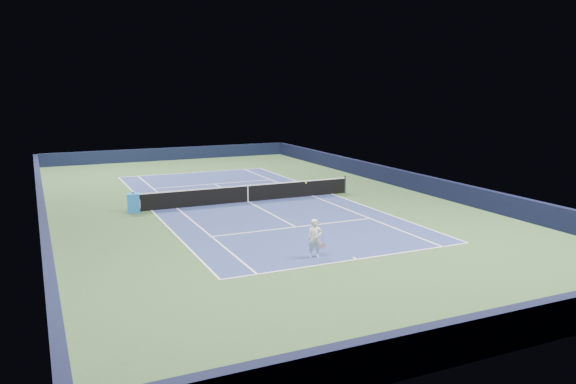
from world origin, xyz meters
name	(u,v)px	position (x,y,z in m)	size (l,w,h in m)	color
ground	(248,202)	(0.00, 0.00, 0.00)	(40.00, 40.00, 0.00)	#304D2A
wall_far	(169,154)	(0.00, 19.82, 0.55)	(22.00, 0.35, 1.10)	black
wall_near	(521,326)	(0.00, -19.82, 0.55)	(22.00, 0.35, 1.10)	black
wall_right	(404,179)	(10.82, 0.00, 0.55)	(0.35, 40.00, 1.10)	black
wall_left	(42,210)	(-10.82, 0.00, 0.55)	(0.35, 40.00, 1.10)	black
court_surface	(248,202)	(0.00, 0.00, 0.00)	(10.97, 23.77, 0.01)	navy
baseline_far	(193,173)	(0.00, 11.88, 0.01)	(10.97, 0.08, 0.00)	white
baseline_near	(357,259)	(0.00, -11.88, 0.01)	(10.97, 0.08, 0.00)	white
sideline_doubles_right	(332,194)	(5.49, 0.00, 0.01)	(0.08, 23.77, 0.00)	white
sideline_doubles_left	(151,210)	(-5.49, 0.00, 0.01)	(0.08, 23.77, 0.00)	white
sideline_singles_right	(312,196)	(4.12, 0.00, 0.01)	(0.08, 23.77, 0.00)	white
sideline_singles_left	(177,208)	(-4.12, 0.00, 0.01)	(0.08, 23.77, 0.00)	white
service_line_far	(215,184)	(0.00, 6.40, 0.01)	(8.23, 0.08, 0.00)	white
service_line_near	(296,227)	(0.00, -6.40, 0.01)	(8.23, 0.08, 0.00)	white
center_service_line	(248,202)	(0.00, 0.00, 0.01)	(0.08, 12.80, 0.00)	white
center_mark_far	(194,173)	(0.00, 11.73, 0.01)	(0.08, 0.30, 0.00)	white
center_mark_near	(355,258)	(0.00, -11.73, 0.01)	(0.08, 0.30, 0.00)	white
tennis_net	(248,193)	(0.00, 0.00, 0.50)	(12.90, 0.10, 1.07)	black
sponsor_cube	(134,203)	(-6.40, -0.03, 0.50)	(0.70, 0.66, 1.01)	blue
tennis_player	(315,238)	(-1.35, -10.97, 0.76)	(0.77, 1.29, 2.80)	white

